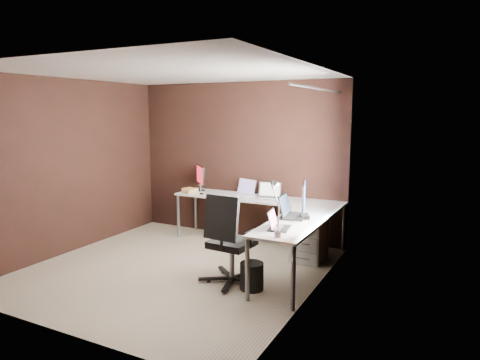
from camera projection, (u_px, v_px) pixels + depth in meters
The scene contains 15 objects.
room at pixel (199, 173), 5.26m from camera, with size 3.60×3.60×2.50m.
desk at pixel (267, 209), 5.99m from camera, with size 2.65×2.25×0.73m.
drawer_pedestal at pixel (309, 239), 5.88m from camera, with size 0.42×0.50×0.60m, color white.
monitor_left at pixel (200, 177), 7.11m from camera, with size 0.35×0.35×0.41m.
monitor_right at pixel (304, 198), 5.23m from camera, with size 0.21×0.53×0.45m.
laptop_white at pixel (244, 192), 6.74m from camera, with size 0.43×0.37×0.24m.
laptop_silver at pixel (269, 195), 6.49m from camera, with size 0.39×0.30×0.24m.
laptop_black_big at pixel (290, 212), 5.33m from camera, with size 0.36×0.46×0.28m.
laptop_black_small at pixel (277, 225), 4.79m from camera, with size 0.27×0.34×0.21m.
book_stack at pixel (190, 191), 6.91m from camera, with size 0.30×0.29×0.08m.
mouse_left at pixel (201, 194), 6.78m from camera, with size 0.08×0.05×0.03m, color black.
mouse_corner at pixel (284, 201), 6.22m from camera, with size 0.08×0.05×0.03m, color black.
desk_lamp at pixel (275, 201), 4.50m from camera, with size 0.19×0.22×0.58m.
office_chair at pixel (230, 257), 5.09m from camera, with size 0.61×0.61×1.09m.
wastebasket at pixel (252, 276), 4.92m from camera, with size 0.27×0.27×0.32m, color black.
Camera 1 is at (3.15, -4.35, 2.02)m, focal length 32.00 mm.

